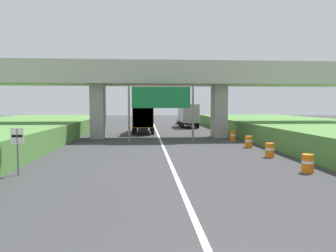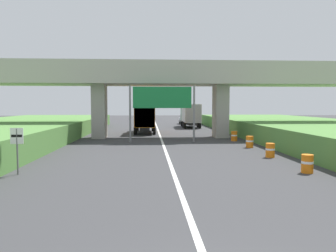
{
  "view_description": "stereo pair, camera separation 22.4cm",
  "coord_description": "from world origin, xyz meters",
  "views": [
    {
      "loc": [
        -1.4,
        -4.5,
        3.29
      ],
      "look_at": [
        0.0,
        15.48,
        2.0
      ],
      "focal_mm": 34.52,
      "sensor_mm": 36.0,
      "label": 1
    },
    {
      "loc": [
        -1.18,
        -4.52,
        3.29
      ],
      "look_at": [
        0.0,
        15.48,
        2.0
      ],
      "focal_mm": 34.52,
      "sensor_mm": 36.0,
      "label": 2
    }
  ],
  "objects": [
    {
      "name": "car_silver",
      "position": [
        5.14,
        51.76,
        0.86
      ],
      "size": [
        1.86,
        4.1,
        1.72
      ],
      "color": "#B2B5B7",
      "rests_on": "ground"
    },
    {
      "name": "construction_barrel_4",
      "position": [
        6.66,
        24.68,
        0.46
      ],
      "size": [
        0.57,
        0.57,
        0.9
      ],
      "color": "orange",
      "rests_on": "ground"
    },
    {
      "name": "overhead_highway_sign",
      "position": [
        0.0,
        24.18,
        3.68
      ],
      "size": [
        5.88,
        0.18,
        5.04
      ],
      "color": "slate",
      "rests_on": "ground"
    },
    {
      "name": "speed_limit_sign",
      "position": [
        -7.4,
        10.99,
        1.48
      ],
      "size": [
        0.6,
        0.08,
        2.23
      ],
      "color": "slate",
      "rests_on": "ground"
    },
    {
      "name": "construction_barrel_1",
      "position": [
        6.51,
        10.6,
        0.46
      ],
      "size": [
        0.57,
        0.57,
        0.9
      ],
      "color": "orange",
      "rests_on": "ground"
    },
    {
      "name": "truck_green",
      "position": [
        4.93,
        43.04,
        1.93
      ],
      "size": [
        2.44,
        7.3,
        3.44
      ],
      "color": "black",
      "rests_on": "ground"
    },
    {
      "name": "construction_barrel_3",
      "position": [
        6.62,
        19.98,
        0.46
      ],
      "size": [
        0.57,
        0.57,
        0.9
      ],
      "color": "orange",
      "rests_on": "ground"
    },
    {
      "name": "construction_barrel_2",
      "position": [
        6.46,
        15.29,
        0.46
      ],
      "size": [
        0.57,
        0.57,
        0.9
      ],
      "color": "orange",
      "rests_on": "ground"
    },
    {
      "name": "lane_centre_stripe",
      "position": [
        0.0,
        22.52,
        0.0
      ],
      "size": [
        0.2,
        85.04,
        0.01
      ],
      "primitive_type": "cube",
      "color": "white",
      "rests_on": "ground"
    },
    {
      "name": "truck_orange",
      "position": [
        -1.66,
        33.84,
        1.93
      ],
      "size": [
        2.44,
        7.3,
        3.44
      ],
      "color": "black",
      "rests_on": "ground"
    },
    {
      "name": "overpass_bridge",
      "position": [
        0.0,
        28.15,
        5.65
      ],
      "size": [
        40.0,
        4.8,
        7.54
      ],
      "color": "#ADA89E",
      "rests_on": "ground"
    }
  ]
}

